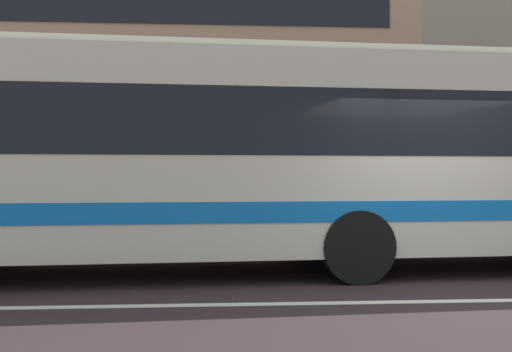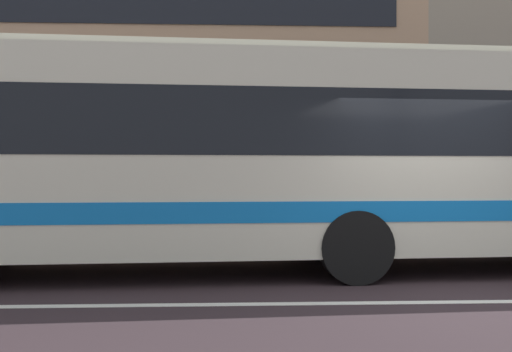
{
  "view_description": "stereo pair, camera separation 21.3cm",
  "coord_description": "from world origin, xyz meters",
  "views": [
    {
      "loc": [
        -2.94,
        -6.8,
        1.48
      ],
      "look_at": [
        -2.29,
        2.43,
        1.46
      ],
      "focal_mm": 42.02,
      "sensor_mm": 36.0,
      "label": 1
    },
    {
      "loc": [
        -2.73,
        -6.81,
        1.48
      ],
      "look_at": [
        -2.29,
        2.43,
        1.46
      ],
      "focal_mm": 42.02,
      "sensor_mm": 36.0,
      "label": 2
    }
  ],
  "objects": [
    {
      "name": "lane_centre_line",
      "position": [
        0.0,
        0.0,
        0.0
      ],
      "size": [
        60.0,
        0.16,
        0.01
      ],
      "primitive_type": "cube",
      "color": "silver",
      "rests_on": "ground_plane"
    },
    {
      "name": "apartment_block_left",
      "position": [
        -8.47,
        13.29,
        5.73
      ],
      "size": [
        22.43,
        8.08,
        11.45
      ],
      "color": "tan",
      "rests_on": "ground_plane"
    },
    {
      "name": "transit_bus",
      "position": [
        -1.79,
        2.34,
        1.82
      ],
      "size": [
        11.76,
        3.37,
        3.3
      ],
      "color": "beige",
      "rests_on": "ground_plane"
    },
    {
      "name": "ground_plane",
      "position": [
        0.0,
        0.0,
        0.0
      ],
      "size": [
        160.0,
        160.0,
        0.0
      ],
      "primitive_type": "plane",
      "color": "#302428"
    }
  ]
}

